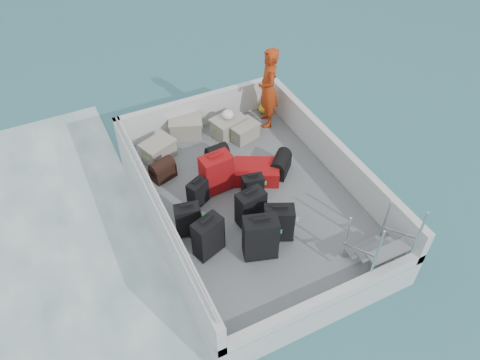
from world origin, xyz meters
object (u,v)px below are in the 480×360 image
object	(u,v)px
suitcase_0	(208,237)
crate_0	(159,151)
crate_2	(228,127)
crate_3	(244,132)
suitcase_1	(188,220)
suitcase_4	(251,208)
suitcase_8	(257,172)
suitcase_2	(198,193)
suitcase_7	(253,188)
suitcase_6	(279,223)
suitcase_3	(260,238)
passenger	(268,88)
crate_1	(186,128)
suitcase_5	(217,173)

from	to	relation	value
suitcase_0	crate_0	world-z (taller)	suitcase_0
crate_2	crate_3	bearing A→B (deg)	-49.87
crate_0	crate_3	world-z (taller)	crate_0
suitcase_1	suitcase_4	world-z (taller)	suitcase_4
suitcase_0	crate_2	distance (m)	3.09
suitcase_0	suitcase_8	xyz separation A→B (m)	(1.49, 1.18, -0.21)
suitcase_8	crate_2	distance (m)	1.46
suitcase_0	suitcase_2	size ratio (longest dim) A/B	1.41
suitcase_1	suitcase_7	bearing A→B (deg)	22.84
suitcase_6	suitcase_3	bearing A→B (deg)	-130.77
crate_3	crate_2	bearing A→B (deg)	130.13
crate_2	crate_0	bearing A→B (deg)	-177.06
passenger	suitcase_1	bearing A→B (deg)	-33.42
crate_2	suitcase_2	bearing A→B (deg)	-130.06
suitcase_1	crate_1	world-z (taller)	suitcase_1
suitcase_1	suitcase_8	xyz separation A→B (m)	(1.63, 0.67, -0.15)
suitcase_4	passenger	bearing A→B (deg)	48.96
suitcase_2	crate_2	bearing A→B (deg)	24.82
suitcase_0	suitcase_8	world-z (taller)	suitcase_0
suitcase_4	suitcase_6	xyz separation A→B (m)	(0.27, -0.48, -0.01)
suitcase_4	crate_3	world-z (taller)	suitcase_4
suitcase_2	suitcase_7	xyz separation A→B (m)	(0.93, -0.31, 0.00)
suitcase_4	suitcase_5	distance (m)	1.01
suitcase_7	suitcase_8	distance (m)	0.54
suitcase_0	crate_1	size ratio (longest dim) A/B	1.16
suitcase_2	crate_3	world-z (taller)	suitcase_2
suitcase_8	crate_0	xyz separation A→B (m)	(-1.46, 1.38, 0.02)
crate_0	suitcase_8	bearing A→B (deg)	-43.52
suitcase_6	passenger	xyz separation A→B (m)	(1.33, 2.84, 0.53)
suitcase_4	crate_1	xyz separation A→B (m)	(-0.11, 2.72, -0.16)
suitcase_5	passenger	world-z (taller)	passenger
suitcase_7	suitcase_8	bearing A→B (deg)	64.82
suitcase_6	crate_2	distance (m)	2.89
suitcase_8	passenger	distance (m)	1.89
suitcase_3	suitcase_4	world-z (taller)	suitcase_3
suitcase_0	passenger	size ratio (longest dim) A/B	0.42
suitcase_3	passenger	world-z (taller)	passenger
crate_0	crate_1	bearing A→B (deg)	29.58
crate_0	passenger	bearing A→B (deg)	1.45
suitcase_0	crate_0	bearing A→B (deg)	70.29
suitcase_1	suitcase_6	world-z (taller)	suitcase_6
suitcase_5	suitcase_6	distance (m)	1.55
suitcase_2	crate_1	distance (m)	1.99
suitcase_5	passenger	xyz separation A→B (m)	(1.78, 1.36, 0.49)
suitcase_5	suitcase_2	bearing A→B (deg)	-160.92
suitcase_5	crate_2	world-z (taller)	suitcase_5
suitcase_4	crate_0	bearing A→B (deg)	103.60
suitcase_2	suitcase_7	world-z (taller)	suitcase_7
suitcase_3	passenger	bearing A→B (deg)	77.01
suitcase_4	suitcase_5	world-z (taller)	suitcase_5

